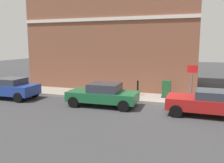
# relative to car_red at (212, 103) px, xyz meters

# --- Properties ---
(ground) EXTENTS (80.00, 80.00, 0.00)m
(ground) POSITION_rel_car_red_xyz_m (0.91, 2.65, -0.71)
(ground) COLOR #38383A
(sidewalk) EXTENTS (2.58, 30.00, 0.15)m
(sidewalk) POSITION_rel_car_red_xyz_m (2.82, 8.65, -0.63)
(sidewalk) COLOR gray
(sidewalk) RESTS_ON ground
(corner_building) EXTENTS (7.86, 13.51, 9.17)m
(corner_building) POSITION_rel_car_red_xyz_m (7.99, 7.41, 3.88)
(corner_building) COLOR brown
(corner_building) RESTS_ON ground
(car_red) EXTENTS (1.98, 4.44, 1.34)m
(car_red) POSITION_rel_car_red_xyz_m (0.00, 0.00, 0.00)
(car_red) COLOR maroon
(car_red) RESTS_ON ground
(car_green) EXTENTS (2.00, 4.15, 1.37)m
(car_green) POSITION_rel_car_red_xyz_m (0.17, 5.97, 0.00)
(car_green) COLOR #195933
(car_green) RESTS_ON ground
(car_blue) EXTENTS (1.86, 3.93, 1.39)m
(car_blue) POSITION_rel_car_red_xyz_m (0.06, 12.73, 0.02)
(car_blue) COLOR navy
(car_blue) RESTS_ON ground
(utility_cabinet) EXTENTS (0.46, 0.61, 1.15)m
(utility_cabinet) POSITION_rel_car_red_xyz_m (3.06, 2.59, -0.03)
(utility_cabinet) COLOR #1E4C28
(utility_cabinet) RESTS_ON sidewalk
(bollard_near_cabinet) EXTENTS (0.14, 0.14, 1.04)m
(bollard_near_cabinet) POSITION_rel_car_red_xyz_m (3.16, 4.55, -0.00)
(bollard_near_cabinet) COLOR black
(bollard_near_cabinet) RESTS_ON sidewalk
(bollard_far_kerb) EXTENTS (0.14, 0.14, 1.04)m
(bollard_far_kerb) POSITION_rel_car_red_xyz_m (1.78, 5.86, -0.00)
(bollard_far_kerb) COLOR black
(bollard_far_kerb) RESTS_ON sidewalk
(street_sign) EXTENTS (0.08, 0.60, 2.30)m
(street_sign) POSITION_rel_car_red_xyz_m (2.00, 1.01, 0.95)
(street_sign) COLOR #59595B
(street_sign) RESTS_ON sidewalk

